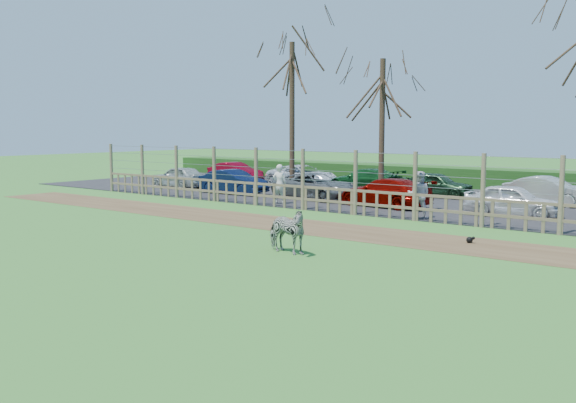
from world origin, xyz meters
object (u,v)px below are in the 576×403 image
Objects in this scene: car_3 at (385,192)px; crow at (470,240)px; tree_left at (292,81)px; car_0 at (179,177)px; car_9 at (365,180)px; car_1 at (233,182)px; car_10 at (436,184)px; car_2 at (316,186)px; zebra at (286,230)px; car_7 at (235,172)px; car_11 at (548,191)px; visitor_a at (280,184)px; tree_mid at (382,94)px; car_8 at (303,176)px; car_4 at (513,200)px; visitor_b at (419,195)px.

crow is at bearing 52.82° from car_3.
car_0 is (-6.92, -1.20, -4.98)m from tree_left.
car_9 is (-10.06, 10.85, 0.54)m from crow.
car_1 is 6.82m from car_9.
crow is at bearing 72.56° from car_0.
car_1 is at bearing 114.44° from car_10.
car_0 is 13.91m from car_10.
car_2 and car_10 have the same top height.
car_2 is at bearing 38.52° from zebra.
car_11 is at bearing -90.46° from car_7.
tree_left is 5.36× the size of zebra.
tree_left reaches higher than visitor_a.
car_3 is at bearing -15.27° from tree_left.
car_3 reaches higher than crow.
tree_mid is 14.48m from zebra.
tree_mid is 5.06m from car_10.
tree_left reaches higher than car_1.
car_0 is at bearing 103.27° from car_10.
car_0 is at bearing 140.07° from car_8.
car_10 is at bearing -89.15° from car_8.
car_3 is 14.12m from car_7.
tree_left is 12.59m from car_4.
visitor_a reaches higher than zebra.
visitor_a is 4.84m from car_1.
visitor_a is (2.09, -3.62, -4.71)m from tree_left.
car_4 is (18.40, -0.21, 0.00)m from car_0.
visitor_b is at bearing 56.08° from car_3.
tree_left reaches higher than car_7.
zebra is at bearing -140.04° from car_8.
car_2 and car_9 have the same top height.
car_2 is (4.66, 0.56, 0.00)m from car_1.
visitor_b is at bearing -24.23° from tree_left.
car_11 is at bearing -71.93° from car_1.
car_3 is (-6.10, 5.89, 0.54)m from crow.
crow is 0.06× the size of car_2.
car_3 and car_7 have the same top height.
tree_left is 5.78m from car_1.
visitor_a reaches higher than car_3.
car_0 is 18.40m from car_4.
car_4 is 0.97× the size of car_11.
crow is (3.42, -3.58, -0.80)m from visitor_b.
car_11 is (2.52, 7.24, -0.26)m from visitor_b.
car_4 is at bearing -19.05° from tree_mid.
tree_left is at bearing 100.77° from car_0.
car_9 is (-3.96, 4.95, 0.00)m from car_3.
car_3 is 1.00× the size of car_9.
visitor_a is 0.47× the size of car_11.
visitor_b is at bearing -164.59° from car_10.
car_8 is (-14.41, 11.29, 0.54)m from crow.
car_11 is (11.45, 3.23, -4.98)m from tree_left.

